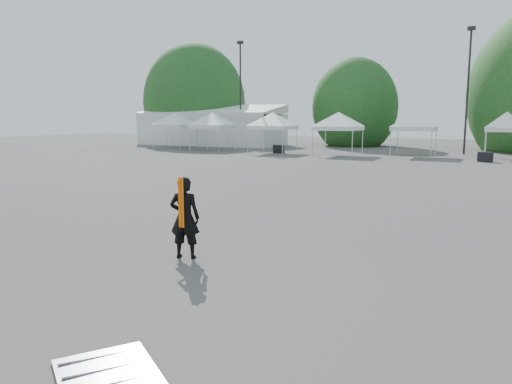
% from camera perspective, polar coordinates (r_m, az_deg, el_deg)
% --- Properties ---
extents(ground, '(120.00, 120.00, 0.00)m').
position_cam_1_polar(ground, '(12.39, -0.81, -5.41)').
color(ground, '#474442').
rests_on(ground, ground).
extents(marquee, '(15.00, 6.25, 4.23)m').
position_cam_1_polar(marquee, '(53.32, -5.11, 7.51)').
color(marquee, white).
rests_on(marquee, ground).
extents(light_pole_west, '(0.60, 0.25, 10.30)m').
position_cam_1_polar(light_pole_west, '(50.56, -1.79, 11.79)').
color(light_pole_west, black).
rests_on(light_pole_west, ground).
extents(light_pole_east, '(0.60, 0.25, 9.80)m').
position_cam_1_polar(light_pole_east, '(42.87, 23.08, 11.33)').
color(light_pole_east, black).
rests_on(light_pole_east, ground).
extents(tree_far_w, '(4.80, 4.80, 7.30)m').
position_cam_1_polar(tree_far_w, '(57.99, -7.05, 10.11)').
color(tree_far_w, '#382314').
rests_on(tree_far_w, ground).
extents(tree_mid_w, '(4.16, 4.16, 6.33)m').
position_cam_1_polar(tree_mid_w, '(52.48, 11.22, 9.50)').
color(tree_mid_w, '#382314').
rests_on(tree_mid_w, ground).
extents(tent_a, '(4.48, 4.48, 3.88)m').
position_cam_1_polar(tent_a, '(48.14, -9.22, 8.61)').
color(tent_a, silver).
rests_on(tent_a, ground).
extents(tent_b, '(4.44, 4.44, 3.88)m').
position_cam_1_polar(tent_b, '(44.80, -5.01, 8.69)').
color(tent_b, silver).
rests_on(tent_b, ground).
extents(tent_c, '(4.63, 4.63, 3.88)m').
position_cam_1_polar(tent_c, '(41.39, 1.93, 8.73)').
color(tent_c, silver).
rests_on(tent_c, ground).
extents(tent_d, '(4.64, 4.64, 3.88)m').
position_cam_1_polar(tent_d, '(39.49, 9.43, 8.62)').
color(tent_d, silver).
rests_on(tent_d, ground).
extents(tent_e, '(4.37, 4.37, 3.88)m').
position_cam_1_polar(tent_e, '(39.65, 17.70, 8.33)').
color(tent_e, silver).
rests_on(tent_e, ground).
extents(tent_f, '(3.82, 3.82, 3.88)m').
position_cam_1_polar(tent_f, '(39.38, 26.76, 7.81)').
color(tent_f, silver).
rests_on(tent_f, ground).
extents(man, '(0.74, 0.59, 1.76)m').
position_cam_1_polar(man, '(10.70, -8.15, -2.90)').
color(man, black).
rests_on(man, ground).
extents(crate_west, '(0.98, 0.84, 0.66)m').
position_cam_1_polar(crate_west, '(41.29, 2.60, 4.94)').
color(crate_west, black).
rests_on(crate_west, ground).
extents(crate_mid, '(0.98, 0.84, 0.66)m').
position_cam_1_polar(crate_mid, '(36.54, 24.73, 3.67)').
color(crate_mid, black).
rests_on(crate_mid, ground).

